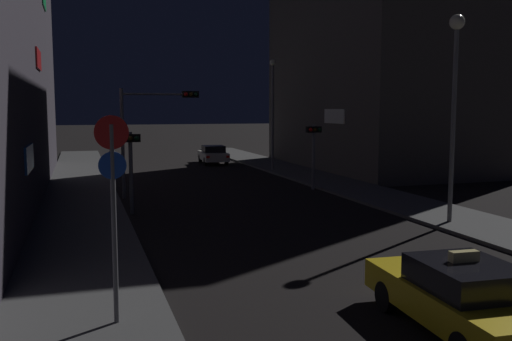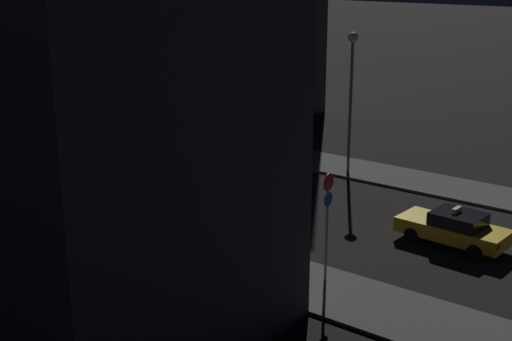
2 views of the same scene
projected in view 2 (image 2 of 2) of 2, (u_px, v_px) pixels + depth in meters
sidewalk_left at (16, 192)px, 35.14m from camera, size 3.41×56.87×0.13m
sidewalk_right at (200, 138)px, 45.58m from camera, size 3.41×56.87×0.13m
taxi at (454, 228)px, 28.59m from camera, size 2.07×4.55×1.62m
far_car at (22, 112)px, 50.25m from camera, size 2.08×4.55×1.42m
traffic_light_overhead at (85, 112)px, 35.73m from camera, size 3.75×0.42×5.20m
traffic_light_left_kerb at (121, 157)px, 32.65m from camera, size 0.80×0.42×3.33m
traffic_light_right_kerb at (197, 110)px, 42.47m from camera, size 0.80×0.42×3.42m
sign_pole_left at (327, 216)px, 24.64m from camera, size 0.64×0.10×4.01m
street_lamp_near_block at (352, 75)px, 36.84m from camera, size 0.54×0.54×7.45m
street_lamp_far_block at (108, 59)px, 47.37m from camera, size 0.43×0.43×7.40m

